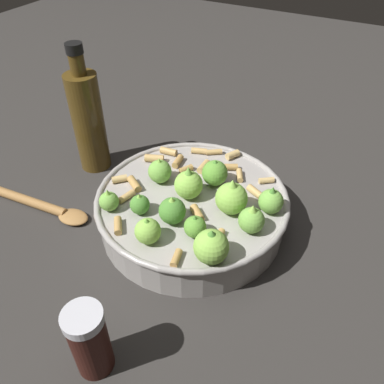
{
  "coord_description": "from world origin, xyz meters",
  "views": [
    {
      "loc": [
        0.4,
        0.21,
        0.45
      ],
      "look_at": [
        0.0,
        0.0,
        0.06
      ],
      "focal_mm": 36.46,
      "sensor_mm": 36.0,
      "label": 1
    }
  ],
  "objects_px": {
    "olive_oil_bottle": "(88,120)",
    "wooden_spoon": "(37,204)",
    "pepper_shaker": "(90,341)",
    "cooking_pan": "(193,207)"
  },
  "relations": [
    {
      "from": "pepper_shaker",
      "to": "wooden_spoon",
      "type": "relative_size",
      "value": 0.44
    },
    {
      "from": "pepper_shaker",
      "to": "olive_oil_bottle",
      "type": "distance_m",
      "value": 0.4
    },
    {
      "from": "cooking_pan",
      "to": "pepper_shaker",
      "type": "xyz_separation_m",
      "value": [
        0.25,
        0.01,
        0.01
      ]
    },
    {
      "from": "cooking_pan",
      "to": "pepper_shaker",
      "type": "height_order",
      "value": "cooking_pan"
    },
    {
      "from": "olive_oil_bottle",
      "to": "wooden_spoon",
      "type": "height_order",
      "value": "olive_oil_bottle"
    },
    {
      "from": "pepper_shaker",
      "to": "wooden_spoon",
      "type": "xyz_separation_m",
      "value": [
        -0.17,
        -0.26,
        -0.04
      ]
    },
    {
      "from": "pepper_shaker",
      "to": "olive_oil_bottle",
      "type": "height_order",
      "value": "olive_oil_bottle"
    },
    {
      "from": "cooking_pan",
      "to": "wooden_spoon",
      "type": "distance_m",
      "value": 0.27
    },
    {
      "from": "wooden_spoon",
      "to": "olive_oil_bottle",
      "type": "bearing_deg",
      "value": 176.52
    },
    {
      "from": "olive_oil_bottle",
      "to": "cooking_pan",
      "type": "bearing_deg",
      "value": 76.82
    }
  ]
}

